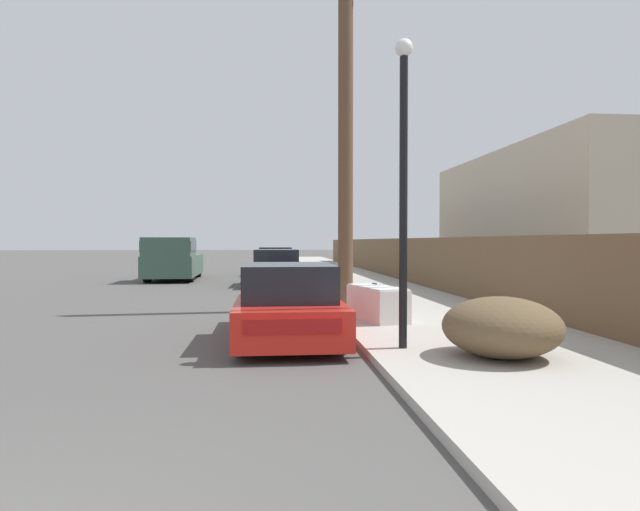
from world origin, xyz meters
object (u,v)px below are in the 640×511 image
Objects in this scene: discarded_fridge at (377,303)px; utility_pole at (346,111)px; car_parked_mid at (277,268)px; pedestrian at (343,257)px; brush_pile at (502,327)px; car_parked_far at (275,262)px; parked_sports_car_red at (287,305)px; street_lamp at (403,169)px; pickup_truck at (173,259)px.

utility_pole reaches higher than discarded_fridge.
car_parked_mid is 2.67m from pedestrian.
pedestrian is (0.83, 11.12, 0.61)m from discarded_fridge.
brush_pile is at bearing -89.55° from pedestrian.
car_parked_far is 21.01m from brush_pile.
car_parked_far is at bearing 113.43° from pedestrian.
car_parked_far is at bearing 89.88° from parked_sports_car_red.
parked_sports_car_red is 18.50m from car_parked_far.
utility_pole reaches higher than street_lamp.
pedestrian is (1.09, 8.49, -3.78)m from utility_pole.
utility_pole is 9.36m from pedestrian.
car_parked_mid is 2.73× the size of brush_pile.
pickup_truck reaches higher than car_parked_mid.
brush_pile is at bearing 110.66° from pickup_truck.
pickup_truck is at bearing -143.91° from car_parked_far.
pedestrian is (2.67, 12.58, 0.48)m from parked_sports_car_red.
car_parked_mid is 14.77m from brush_pile.
discarded_fridge is at bearing -78.79° from car_parked_mid.
parked_sports_car_red is 1.02× the size of car_parked_far.
utility_pole is (5.91, -11.17, 3.92)m from pickup_truck.
discarded_fridge is 0.33× the size of pickup_truck.
car_parked_mid is at bearing -171.20° from pedestrian.
brush_pile is (1.16, -0.77, -2.21)m from street_lamp.
parked_sports_car_red is at bearing 140.06° from brush_pile.
car_parked_mid is 9.24m from utility_pole.
pickup_truck reaches higher than brush_pile.
pickup_truck is 17.94m from street_lamp.
utility_pole is at bearing 116.51° from pickup_truck.
car_parked_far is at bearing 97.33° from brush_pile.
brush_pile is (2.79, -2.34, -0.06)m from parked_sports_car_red.
parked_sports_car_red is at bearing -88.53° from car_parked_mid.
discarded_fridge is 3.80m from street_lamp.
brush_pile is at bearing -88.51° from discarded_fridge.
parked_sports_car_red is at bearing -153.97° from discarded_fridge.
car_parked_mid is at bearing 86.97° from discarded_fridge.
utility_pole reaches higher than pedestrian.
car_parked_mid is 2.55× the size of pedestrian.
street_lamp is 2.61m from brush_pile.
parked_sports_car_red is 6.11m from utility_pole.
parked_sports_car_red is 2.39× the size of pedestrian.
parked_sports_car_red reaches higher than discarded_fridge.
utility_pole is 7.83m from brush_pile.
parked_sports_car_red is at bearing -111.10° from utility_pole.
utility_pole is at bearing -84.17° from car_parked_far.
pickup_truck is 3.25× the size of brush_pile.
car_parked_mid is at bearing 96.48° from street_lamp.
discarded_fridge is at bearing 112.74° from pickup_truck.
pedestrian is at bearing 157.68° from pickup_truck.
pickup_truck is 1.23× the size of street_lamp.
street_lamp reaches higher than car_parked_mid.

